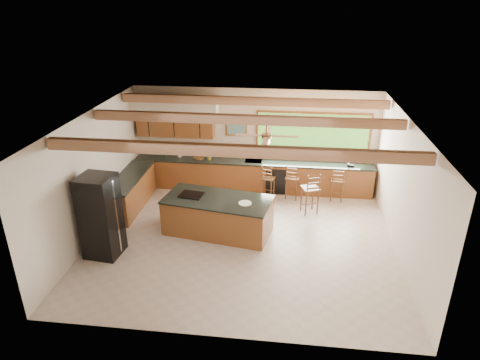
# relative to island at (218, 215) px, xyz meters

# --- Properties ---
(ground) EXTENTS (7.20, 7.20, 0.00)m
(ground) POSITION_rel_island_xyz_m (0.64, -0.31, -0.46)
(ground) COLOR #B9A79A
(ground) RESTS_ON ground
(room_shell) EXTENTS (7.27, 6.54, 3.02)m
(room_shell) POSITION_rel_island_xyz_m (0.47, 0.35, 1.76)
(room_shell) COLOR beige
(room_shell) RESTS_ON ground
(counter_run) EXTENTS (7.12, 3.10, 1.22)m
(counter_run) POSITION_rel_island_xyz_m (-0.18, 2.21, 0.01)
(counter_run) COLOR brown
(counter_run) RESTS_ON ground
(island) EXTENTS (2.78, 1.66, 0.93)m
(island) POSITION_rel_island_xyz_m (0.00, 0.00, 0.00)
(island) COLOR brown
(island) RESTS_ON ground
(refrigerator) EXTENTS (0.82, 0.80, 1.92)m
(refrigerator) POSITION_rel_island_xyz_m (-2.41, -1.28, 0.51)
(refrigerator) COLOR black
(refrigerator) RESTS_ON ground
(bar_stool_a) EXTENTS (0.55, 0.55, 1.19)m
(bar_stool_a) POSITION_rel_island_xyz_m (2.29, 1.23, 0.25)
(bar_stool_a) COLOR brown
(bar_stool_a) RESTS_ON ground
(bar_stool_b) EXTENTS (0.43, 0.43, 0.98)m
(bar_stool_b) POSITION_rel_island_xyz_m (1.11, 2.09, 0.13)
(bar_stool_b) COLOR brown
(bar_stool_b) RESTS_ON ground
(bar_stool_c) EXTENTS (0.45, 0.45, 1.06)m
(bar_stool_c) POSITION_rel_island_xyz_m (1.82, 2.09, 0.17)
(bar_stool_c) COLOR brown
(bar_stool_c) RESTS_ON ground
(bar_stool_d) EXTENTS (0.40, 0.40, 1.04)m
(bar_stool_d) POSITION_rel_island_xyz_m (3.08, 2.09, 0.16)
(bar_stool_d) COLOR brown
(bar_stool_d) RESTS_ON ground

